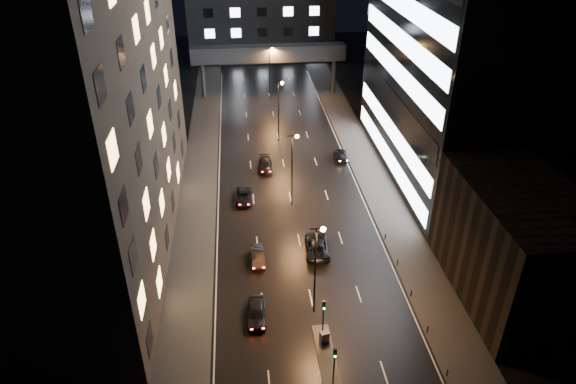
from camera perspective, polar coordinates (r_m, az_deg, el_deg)
The scene contains 23 objects.
ground at distance 78.36m, azimuth -0.53°, elevation 3.23°, with size 160.00×160.00×0.00m, color black.
sidewalk_left at distance 73.92m, azimuth -9.85°, elevation 0.99°, with size 5.00×110.00×0.15m, color #383533.
sidewalk_right at distance 76.05m, azimuth 9.26°, elevation 1.95°, with size 5.00×110.00×0.15m, color #383533.
building_left at distance 57.90m, azimuth -22.30°, elevation 12.25°, with size 15.00×48.00×40.00m, color #2D2319.
building_right_low at distance 55.39m, azimuth 23.90°, elevation -5.35°, with size 10.00×18.00×12.00m, color black.
building_right_glass at distance 73.64m, azimuth 20.56°, elevation 18.21°, with size 20.00×36.00×45.00m, color black.
building_far at distance 129.54m, azimuth -3.13°, elevation 20.17°, with size 34.00×14.00×25.00m, color #333335.
skybridge at distance 103.23m, azimuth -2.17°, elevation 15.07°, with size 30.00×3.00×10.00m.
median_island at distance 48.21m, azimuth 4.33°, elevation -17.93°, with size 1.60×8.00×0.15m, color #383533.
traffic_signal_near at distance 47.72m, azimuth 3.96°, elevation -13.31°, with size 0.28×0.34×4.40m.
traffic_signal_far at distance 44.01m, azimuth 5.17°, elevation -18.25°, with size 0.28×0.34×4.40m.
bollard_row at distance 53.18m, azimuth 14.34°, elevation -12.73°, with size 0.12×25.12×0.90m.
streetlight_near at distance 48.06m, azimuth 3.26°, elevation -7.51°, with size 1.45×0.50×10.15m.
streetlight_mid_a at distance 64.78m, azimuth 0.59°, elevation 3.45°, with size 1.45×0.50×10.15m.
streetlight_mid_b at distance 82.97m, azimuth -0.96°, elevation 9.77°, with size 1.45×0.50×10.15m.
streetlight_far at distance 101.84m, azimuth -1.98°, elevation 13.78°, with size 1.45×0.50×10.15m.
car_away_a at distance 51.12m, azimuth -3.53°, elevation -13.22°, with size 1.81×4.51×1.54m, color black.
car_away_b at distance 57.94m, azimuth -3.39°, elevation -7.14°, with size 1.44×4.13×1.36m, color black.
car_away_c at distance 68.74m, azimuth -4.94°, elevation -0.51°, with size 2.22×4.82×1.34m, color black.
car_away_d at distance 76.35m, azimuth -2.54°, elevation 3.00°, with size 1.96×4.82×1.40m, color black.
car_toward_a at distance 59.34m, azimuth 3.23°, elevation -5.96°, with size 2.62×5.69×1.58m, color black.
car_toward_b at distance 79.79m, azimuth 5.90°, elevation 4.12°, with size 1.83×4.50×1.31m, color black.
utility_cabinet at distance 48.94m, azimuth 4.06°, elevation -15.79°, with size 0.79×0.56×1.21m, color #464648.
Camera 1 is at (-6.38, -29.19, 36.23)m, focal length 32.00 mm.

